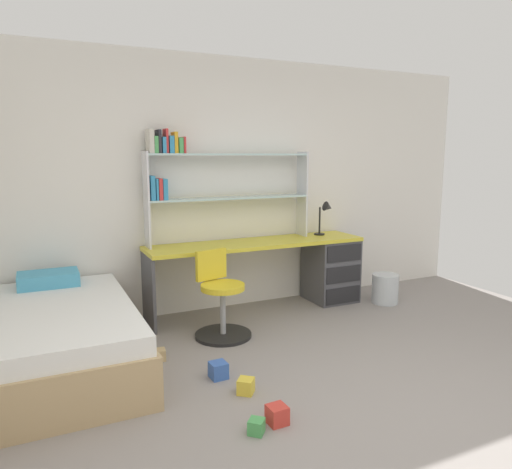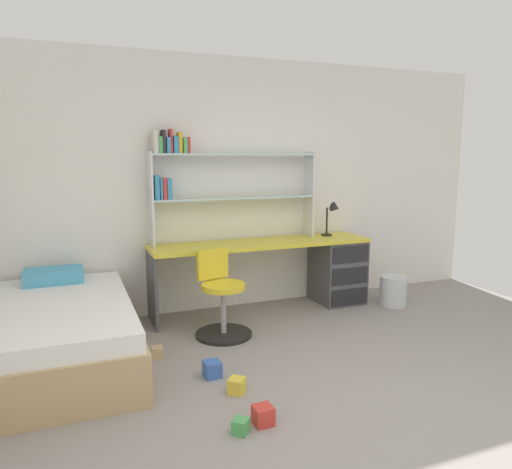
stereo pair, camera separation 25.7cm
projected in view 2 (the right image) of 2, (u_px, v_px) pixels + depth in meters
The scene contains 13 objects.
ground_plane at pixel (395, 435), 2.85m from camera, with size 6.04×6.42×0.02m, color gray.
room_shell at pixel (132, 201), 3.37m from camera, with size 6.04×6.42×2.65m.
desk at pixel (316, 266), 5.28m from camera, with size 2.34×0.54×0.75m.
bookshelf_hutch at pixel (210, 175), 4.83m from camera, with size 1.76×0.22×1.14m.
desk_lamp at pixel (333, 213), 5.32m from camera, with size 0.20×0.17×0.38m.
swivel_chair at pixel (222, 303), 4.37m from camera, with size 0.52×0.52×0.78m.
bed_platform at pixel (55, 334), 3.74m from camera, with size 1.20×1.86×0.63m.
waste_bin at pixel (393, 291), 5.27m from camera, with size 0.30×0.30×0.33m, color silver.
toy_block_yellow_0 at pixel (237, 386), 3.33m from camera, with size 0.11×0.11×0.11m, color gold.
toy_block_green_1 at pixel (241, 426), 2.85m from camera, with size 0.09×0.09×0.09m, color #479E51.
toy_block_natural_2 at pixel (157, 352), 3.91m from camera, with size 0.09×0.09×0.09m, color tan.
toy_block_red_3 at pixel (263, 415), 2.94m from camera, with size 0.12×0.12×0.12m, color red.
toy_block_blue_4 at pixel (212, 369), 3.57m from camera, with size 0.12×0.12×0.12m, color #3860B7.
Camera 2 is at (-1.74, -2.12, 1.64)m, focal length 33.46 mm.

